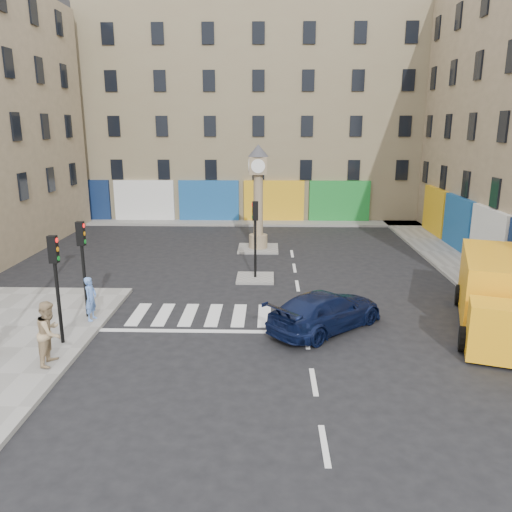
{
  "coord_description": "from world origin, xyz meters",
  "views": [
    {
      "loc": [
        -1.32,
        -15.21,
        7.28
      ],
      "look_at": [
        -1.88,
        4.85,
        2.0
      ],
      "focal_mm": 35.0,
      "sensor_mm": 36.0,
      "label": 1
    }
  ],
  "objects_px": {
    "traffic_light_left_near": "(56,272)",
    "traffic_light_island": "(255,227)",
    "traffic_light_left_far": "(82,254)",
    "yellow_van": "(494,293)",
    "pedestrian_tan": "(50,333)",
    "clock_pillar": "(258,191)",
    "navy_sedan": "(326,311)",
    "pedestrian_blue": "(91,299)"
  },
  "relations": [
    {
      "from": "traffic_light_left_near",
      "to": "navy_sedan",
      "type": "bearing_deg",
      "value": 10.99
    },
    {
      "from": "navy_sedan",
      "to": "traffic_light_island",
      "type": "bearing_deg",
      "value": -18.04
    },
    {
      "from": "yellow_van",
      "to": "pedestrian_tan",
      "type": "relative_size",
      "value": 3.66
    },
    {
      "from": "clock_pillar",
      "to": "yellow_van",
      "type": "relative_size",
      "value": 0.83
    },
    {
      "from": "pedestrian_blue",
      "to": "yellow_van",
      "type": "bearing_deg",
      "value": -81.21
    },
    {
      "from": "yellow_van",
      "to": "traffic_light_island",
      "type": "bearing_deg",
      "value": 166.61
    },
    {
      "from": "navy_sedan",
      "to": "yellow_van",
      "type": "height_order",
      "value": "yellow_van"
    },
    {
      "from": "clock_pillar",
      "to": "pedestrian_tan",
      "type": "xyz_separation_m",
      "value": [
        -6.0,
        -15.29,
        -2.39
      ]
    },
    {
      "from": "clock_pillar",
      "to": "traffic_light_left_near",
      "type": "bearing_deg",
      "value": -114.55
    },
    {
      "from": "traffic_light_left_near",
      "to": "traffic_light_left_far",
      "type": "distance_m",
      "value": 2.4
    },
    {
      "from": "traffic_light_left_far",
      "to": "yellow_van",
      "type": "height_order",
      "value": "traffic_light_left_far"
    },
    {
      "from": "traffic_light_left_near",
      "to": "pedestrian_tan",
      "type": "distance_m",
      "value": 2.11
    },
    {
      "from": "traffic_light_left_far",
      "to": "navy_sedan",
      "type": "height_order",
      "value": "traffic_light_left_far"
    },
    {
      "from": "traffic_light_left_far",
      "to": "clock_pillar",
      "type": "relative_size",
      "value": 0.61
    },
    {
      "from": "traffic_light_left_near",
      "to": "traffic_light_island",
      "type": "distance_m",
      "value": 10.03
    },
    {
      "from": "navy_sedan",
      "to": "pedestrian_tan",
      "type": "relative_size",
      "value": 2.42
    },
    {
      "from": "yellow_van",
      "to": "traffic_light_left_near",
      "type": "bearing_deg",
      "value": -153.29
    },
    {
      "from": "traffic_light_island",
      "to": "pedestrian_tan",
      "type": "distance_m",
      "value": 11.16
    },
    {
      "from": "yellow_van",
      "to": "pedestrian_tan",
      "type": "xyz_separation_m",
      "value": [
        -14.98,
        -3.75,
        -0.12
      ]
    },
    {
      "from": "traffic_light_left_near",
      "to": "traffic_light_island",
      "type": "relative_size",
      "value": 1.0
    },
    {
      "from": "navy_sedan",
      "to": "pedestrian_tan",
      "type": "height_order",
      "value": "pedestrian_tan"
    },
    {
      "from": "yellow_van",
      "to": "pedestrian_blue",
      "type": "xyz_separation_m",
      "value": [
        -14.98,
        -0.2,
        -0.29
      ]
    },
    {
      "from": "navy_sedan",
      "to": "pedestrian_tan",
      "type": "distance_m",
      "value": 9.36
    },
    {
      "from": "traffic_light_left_far",
      "to": "traffic_light_island",
      "type": "height_order",
      "value": "traffic_light_left_far"
    },
    {
      "from": "yellow_van",
      "to": "pedestrian_tan",
      "type": "bearing_deg",
      "value": -147.63
    },
    {
      "from": "traffic_light_left_near",
      "to": "navy_sedan",
      "type": "distance_m",
      "value": 9.43
    },
    {
      "from": "navy_sedan",
      "to": "yellow_van",
      "type": "xyz_separation_m",
      "value": [
        6.21,
        0.5,
        0.57
      ]
    },
    {
      "from": "clock_pillar",
      "to": "yellow_van",
      "type": "xyz_separation_m",
      "value": [
        8.98,
        -11.54,
        -2.27
      ]
    },
    {
      "from": "traffic_light_left_far",
      "to": "clock_pillar",
      "type": "xyz_separation_m",
      "value": [
        6.3,
        11.4,
        0.93
      ]
    },
    {
      "from": "navy_sedan",
      "to": "yellow_van",
      "type": "distance_m",
      "value": 6.26
    },
    {
      "from": "clock_pillar",
      "to": "navy_sedan",
      "type": "relative_size",
      "value": 1.25
    },
    {
      "from": "traffic_light_left_near",
      "to": "clock_pillar",
      "type": "xyz_separation_m",
      "value": [
        6.3,
        13.8,
        0.93
      ]
    },
    {
      "from": "yellow_van",
      "to": "clock_pillar",
      "type": "bearing_deg",
      "value": 146.19
    },
    {
      "from": "traffic_light_left_far",
      "to": "pedestrian_blue",
      "type": "relative_size",
      "value": 2.2
    },
    {
      "from": "navy_sedan",
      "to": "yellow_van",
      "type": "relative_size",
      "value": 0.66
    },
    {
      "from": "clock_pillar",
      "to": "yellow_van",
      "type": "distance_m",
      "value": 14.8
    },
    {
      "from": "yellow_van",
      "to": "pedestrian_tan",
      "type": "distance_m",
      "value": 15.44
    },
    {
      "from": "traffic_light_island",
      "to": "pedestrian_tan",
      "type": "height_order",
      "value": "traffic_light_island"
    },
    {
      "from": "traffic_light_island",
      "to": "clock_pillar",
      "type": "bearing_deg",
      "value": 90.0
    },
    {
      "from": "navy_sedan",
      "to": "yellow_van",
      "type": "bearing_deg",
      "value": -128.06
    },
    {
      "from": "traffic_light_left_far",
      "to": "pedestrian_blue",
      "type": "bearing_deg",
      "value": -49.38
    },
    {
      "from": "traffic_light_left_near",
      "to": "yellow_van",
      "type": "xyz_separation_m",
      "value": [
        15.28,
        2.26,
        -1.35
      ]
    }
  ]
}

